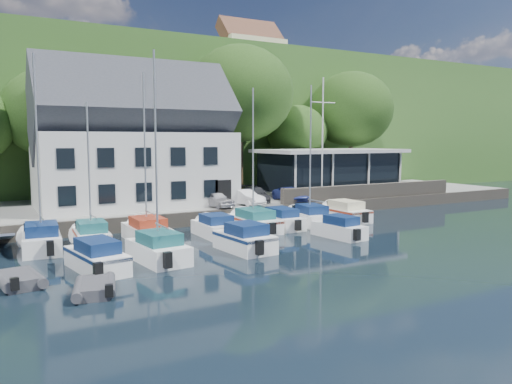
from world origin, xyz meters
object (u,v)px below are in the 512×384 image
Objects in this scene: harbor_building at (134,148)px; boat_r1_2 at (145,166)px; boat_r1_0 at (38,163)px; boat_r2_0 at (96,255)px; boat_r2_2 at (245,237)px; boat_r1_3 at (215,225)px; boat_r1_4 at (253,163)px; car_blue at (291,194)px; dinghy_0 at (18,277)px; car_white at (245,197)px; boat_r2_1 at (156,167)px; car_dgrey at (255,194)px; boat_r1_6 at (310,161)px; boat_r1_7 at (344,210)px; boat_r1_1 at (89,166)px; dinghy_1 at (95,285)px; car_silver at (216,199)px; flagpole at (322,140)px; club_pavilion at (329,171)px; boat_r1_5 at (280,218)px; boat_r2_3 at (339,226)px.

harbor_building is 9.20m from boat_r1_2.
harbor_building is at bearing 54.05° from boat_r1_0.
boat_r2_2 is (7.83, 0.34, 0.02)m from boat_r2_0.
boat_r1_4 is at bearing 9.18° from boat_r1_3.
boat_r1_0 is at bearing 146.24° from boat_r2_2.
car_blue is 23.97m from dinghy_0.
car_white reaches higher than boat_r2_2.
boat_r2_0 is (-3.97, -5.47, -3.72)m from boat_r1_2.
boat_r2_1 is 3.20× the size of dinghy_0.
harbor_building reaches higher than car_dgrey.
harbor_building reaches higher than boat_r1_3.
boat_r1_6 is at bearing -69.26° from car_dgrey.
boat_r1_7 is 19.84m from boat_r2_0.
boat_r1_1 is 3.29× the size of dinghy_1.
dinghy_1 is (1.01, -9.00, -4.45)m from boat_r1_0.
flagpole reaches higher than car_silver.
flagpole is at bearing -14.41° from car_silver.
club_pavilion is at bearing 33.64° from boat_r1_4.
car_dgrey is 1.18× the size of car_blue.
boat_r1_5 is at bearing -176.34° from boat_r1_7.
boat_r1_3 is 0.86× the size of boat_r2_0.
boat_r2_3 is at bearing -73.21° from boat_r1_5.
boat_r1_3 is at bearing -146.10° from car_white.
boat_r2_3 is (3.91, -9.62, -0.89)m from car_silver.
boat_r1_7 is (15.00, 0.33, -3.72)m from boat_r1_2.
flagpole is (6.96, -0.40, 4.40)m from car_white.
boat_r1_2 is at bearing 179.09° from boat_r1_5.
car_dgrey is at bearing 46.52° from boat_r1_3.
boat_r1_6 is (2.39, -0.07, 3.79)m from boat_r1_5.
boat_r2_3 is (1.42, -4.55, -0.01)m from boat_r1_5.
boat_r1_1 is at bearing 72.03° from boat_r2_0.
boat_r1_7 is at bearing 2.56° from boat_r1_4.
boat_r1_4 is at bearing -97.20° from car_silver.
boat_r1_0 is (-12.49, -4.92, 3.18)m from car_silver.
boat_r1_7 is at bearing 14.34° from boat_r1_6.
boat_r1_3 is (-4.97, -5.48, -0.90)m from car_white.
dinghy_0 is at bearing -99.05° from boat_r1_0.
boat_r2_3 is at bearing -79.49° from car_silver.
harbor_building is 2.48× the size of boat_r1_5.
boat_r2_1 is (-14.61, -10.50, 3.04)m from car_blue.
harbor_building is 14.95m from flagpole.
car_dgrey is (1.65, 1.43, 0.02)m from car_white.
boat_r1_6 reaches higher than car_dgrey.
boat_r1_6 is at bearing 41.15° from dinghy_1.
car_dgrey reaches higher than boat_r1_5.
boat_r1_4 is (7.14, -0.06, -0.00)m from boat_r1_2.
car_silver is 8.89m from boat_r1_2.
flagpole reaches higher than car_white.
car_blue is at bearing 39.55° from boat_r1_4.
car_silver reaches higher than boat_r2_2.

